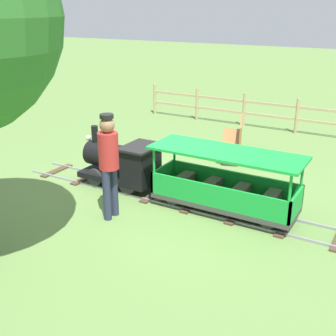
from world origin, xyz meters
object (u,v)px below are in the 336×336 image
passenger_car (225,187)px  conductor_person (109,158)px  locomotive (123,162)px  park_bench (234,138)px

passenger_car → conductor_person: 1.83m
locomotive → conductor_person: size_ratio=0.89×
locomotive → passenger_car: (0.00, -1.93, -0.06)m
passenger_car → locomotive: bearing=90.0°
passenger_car → park_bench: 2.71m
locomotive → conductor_person: (-1.02, -0.50, 0.47)m
park_bench → locomotive: bearing=157.6°
locomotive → passenger_car: 1.93m
locomotive → passenger_car: locomotive is taller
passenger_car → conductor_person: bearing=125.6°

